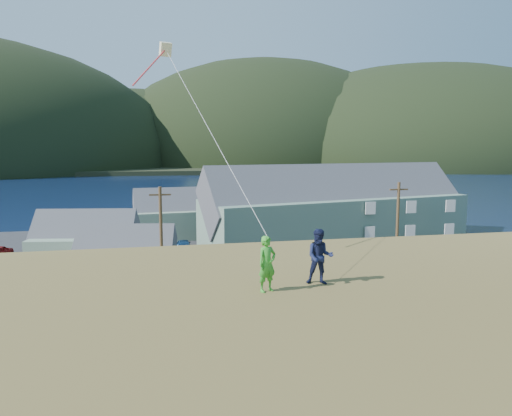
# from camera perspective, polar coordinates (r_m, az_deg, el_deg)

# --- Properties ---
(ground) EXTENTS (900.00, 900.00, 0.00)m
(ground) POSITION_cam_1_polar(r_m,az_deg,el_deg) (34.71, -6.78, -11.96)
(ground) COLOR #0A1638
(ground) RESTS_ON ground
(grass_strip) EXTENTS (110.00, 8.00, 0.10)m
(grass_strip) POSITION_cam_1_polar(r_m,az_deg,el_deg) (32.82, -6.48, -13.02)
(grass_strip) COLOR #4C3D19
(grass_strip) RESTS_ON ground
(waterfront_lot) EXTENTS (72.00, 36.00, 0.12)m
(waterfront_lot) POSITION_cam_1_polar(r_m,az_deg,el_deg) (51.02, -8.37, -5.63)
(waterfront_lot) COLOR #28282B
(waterfront_lot) RESTS_ON ground
(wharf) EXTENTS (26.00, 14.00, 0.90)m
(wharf) POSITION_cam_1_polar(r_m,az_deg,el_deg) (73.58, -14.05, -1.47)
(wharf) COLOR gray
(wharf) RESTS_ON ground
(far_shore) EXTENTS (900.00, 320.00, 2.00)m
(far_shore) POSITION_cam_1_polar(r_m,az_deg,el_deg) (362.83, -11.14, 5.56)
(far_shore) COLOR black
(far_shore) RESTS_ON ground
(far_hills) EXTENTS (760.00, 265.00, 143.00)m
(far_hills) POSITION_cam_1_polar(r_m,az_deg,el_deg) (314.51, -4.54, 5.61)
(far_hills) COLOR black
(far_hills) RESTS_ON ground
(lodge) EXTENTS (34.46, 16.34, 11.70)m
(lodge) POSITION_cam_1_polar(r_m,az_deg,el_deg) (56.10, 10.18, 0.12)
(lodge) COLOR slate
(lodge) RESTS_ON waterfront_lot
(shed_palegreen_near) EXTENTS (10.28, 7.31, 6.91)m
(shed_palegreen_near) POSITION_cam_1_polar(r_m,az_deg,el_deg) (46.58, -20.58, -4.07)
(shed_palegreen_near) COLOR gray
(shed_palegreen_near) RESTS_ON waterfront_lot
(shed_white) EXTENTS (8.71, 6.49, 6.35)m
(shed_white) POSITION_cam_1_polar(r_m,az_deg,el_deg) (39.20, -16.00, -6.22)
(shed_white) COLOR silver
(shed_white) RESTS_ON waterfront_lot
(shed_palegreen_far) EXTENTS (12.32, 7.85, 7.89)m
(shed_palegreen_far) POSITION_cam_1_polar(r_m,az_deg,el_deg) (60.17, -9.44, -0.82)
(shed_palegreen_far) COLOR gray
(shed_palegreen_far) RESTS_ON waterfront_lot
(utility_poles) EXTENTS (32.05, 0.24, 8.65)m
(utility_poles) POSITION_cam_1_polar(r_m,az_deg,el_deg) (34.97, -7.65, -4.41)
(utility_poles) COLOR #47331E
(utility_poles) RESTS_ON waterfront_lot
(parked_cars) EXTENTS (20.96, 11.29, 1.52)m
(parked_cars) POSITION_cam_1_polar(r_m,az_deg,el_deg) (55.21, -18.42, -4.11)
(parked_cars) COLOR silver
(parked_cars) RESTS_ON waterfront_lot
(kite_flyer_green) EXTENTS (0.73, 0.62, 1.69)m
(kite_flyer_green) POSITION_cam_1_polar(r_m,az_deg,el_deg) (13.73, 1.38, -7.00)
(kite_flyer_green) COLOR green
(kite_flyer_green) RESTS_ON hillside
(kite_flyer_navy) EXTENTS (1.01, 0.89, 1.77)m
(kite_flyer_navy) POSITION_cam_1_polar(r_m,az_deg,el_deg) (14.58, 7.98, -6.05)
(kite_flyer_navy) COLOR #161C3C
(kite_flyer_navy) RESTS_ON hillside
(kite_rig) EXTENTS (2.02, 3.62, 9.80)m
(kite_rig) POSITION_cam_1_polar(r_m,az_deg,el_deg) (19.72, -11.37, 18.34)
(kite_rig) COLOR #F9F3BE
(kite_rig) RESTS_ON ground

